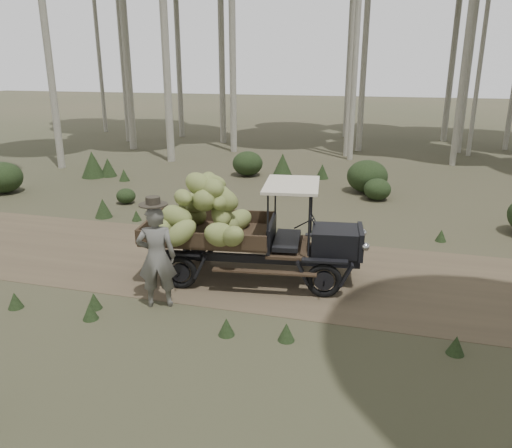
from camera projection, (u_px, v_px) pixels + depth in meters
name	position (u px, v px, depth m)	size (l,w,h in m)	color
ground	(320.00, 275.00, 10.28)	(120.00, 120.00, 0.00)	#473D2B
dirt_track	(320.00, 274.00, 10.28)	(70.00, 4.00, 0.01)	brown
banana_truck	(228.00, 219.00, 9.77)	(4.48, 2.39, 2.23)	black
farmer	(157.00, 256.00, 8.70)	(0.79, 0.65, 2.02)	#5E5C56
undergrowth	(283.00, 242.00, 10.62)	(21.86, 20.88, 1.40)	#233319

